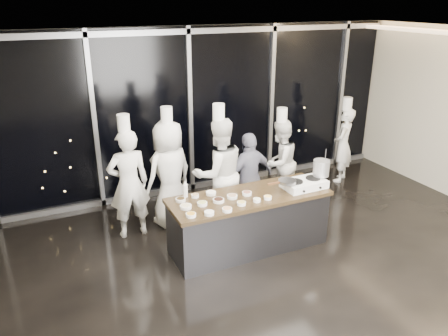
% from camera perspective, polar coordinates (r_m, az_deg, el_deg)
% --- Properties ---
extents(ground, '(9.00, 9.00, 0.00)m').
position_cam_1_polar(ground, '(6.35, 7.02, -14.06)').
color(ground, black).
rests_on(ground, ground).
extents(room_shell, '(9.02, 7.02, 3.21)m').
position_cam_1_polar(room_shell, '(5.47, 9.66, 6.03)').
color(room_shell, beige).
rests_on(room_shell, ground).
extents(window_wall, '(8.90, 0.11, 3.20)m').
position_cam_1_polar(window_wall, '(8.54, -4.53, 7.28)').
color(window_wall, black).
rests_on(window_wall, ground).
extents(demo_counter, '(2.46, 0.86, 0.90)m').
position_cam_1_polar(demo_counter, '(6.77, 3.24, -6.98)').
color(demo_counter, '#37373C').
rests_on(demo_counter, ground).
extents(stove, '(0.67, 0.44, 0.14)m').
position_cam_1_polar(stove, '(6.91, 10.42, -2.02)').
color(stove, white).
rests_on(stove, demo_counter).
extents(frying_pan, '(0.48, 0.28, 0.05)m').
position_cam_1_polar(frying_pan, '(6.69, 8.18, -1.75)').
color(frying_pan, gray).
rests_on(frying_pan, stove).
extents(stock_pot, '(0.26, 0.26, 0.25)m').
position_cam_1_polar(stock_pot, '(7.03, 12.58, 0.01)').
color(stock_pot, silver).
rests_on(stock_pot, stove).
extents(prep_bowls, '(1.35, 0.74, 0.05)m').
position_cam_1_polar(prep_bowls, '(6.29, -0.98, -4.44)').
color(prep_bowls, white).
rests_on(prep_bowls, demo_counter).
extents(squeeze_bottle, '(0.07, 0.07, 0.26)m').
position_cam_1_polar(squeeze_bottle, '(6.48, -5.09, -2.77)').
color(squeeze_bottle, white).
rests_on(squeeze_bottle, demo_counter).
extents(chef_far_left, '(0.67, 0.45, 2.04)m').
position_cam_1_polar(chef_far_left, '(7.09, -12.34, -1.92)').
color(chef_far_left, white).
rests_on(chef_far_left, ground).
extents(chef_left, '(1.04, 0.86, 2.06)m').
position_cam_1_polar(chef_left, '(7.36, -7.14, -0.67)').
color(chef_left, white).
rests_on(chef_left, ground).
extents(chef_center, '(0.93, 0.72, 2.12)m').
position_cam_1_polar(chef_center, '(7.22, -0.67, -0.67)').
color(chef_center, white).
rests_on(chef_center, ground).
extents(guest, '(0.98, 0.55, 1.58)m').
position_cam_1_polar(guest, '(7.51, 3.35, -1.19)').
color(guest, '#16193C').
rests_on(guest, ground).
extents(chef_right, '(0.96, 0.86, 1.84)m').
position_cam_1_polar(chef_right, '(8.19, 7.28, 0.82)').
color(chef_right, white).
rests_on(chef_right, ground).
extents(chef_side, '(0.68, 0.65, 1.80)m').
position_cam_1_polar(chef_side, '(9.46, 15.29, 3.02)').
color(chef_side, white).
rests_on(chef_side, ground).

